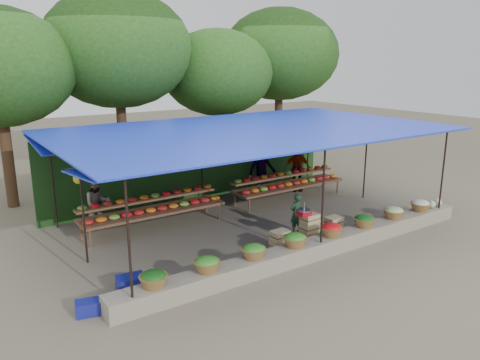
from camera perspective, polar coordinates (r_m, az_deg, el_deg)
ground at (r=13.82m, az=1.40°, el=-5.38°), size 60.00×60.00×0.00m
stone_curb at (r=11.77m, az=9.28°, el=-8.18°), size 10.60×0.55×0.40m
stall_canopy at (r=13.20m, az=1.31°, el=5.70°), size 10.80×6.60×2.82m
produce_baskets at (r=11.57m, az=8.99°, el=-6.63°), size 8.98×0.58×0.34m
netting_backdrop at (r=16.04m, az=-5.12°, el=2.04°), size 10.60×0.06×2.50m
tree_row at (r=18.50m, az=-8.54°, el=14.39°), size 16.51×5.50×7.12m
fruit_table_left at (r=13.58m, az=-10.56°, el=-3.28°), size 4.21×0.95×0.93m
fruit_table_right at (r=16.13m, az=5.89°, el=-0.25°), size 4.21×0.95×0.93m
crate_counter at (r=12.56m, az=8.35°, el=-6.12°), size 2.36×0.35×0.77m
weighing_scale at (r=12.26m, az=7.81°, el=-3.91°), size 0.35×0.35×0.37m
vendor_seated at (r=13.08m, az=6.88°, el=-4.04°), size 0.41×0.27×1.12m
customer_left at (r=13.77m, az=-16.98°, el=-2.76°), size 0.78×0.63×1.52m
customer_mid at (r=16.88m, az=2.74°, el=1.54°), size 1.22×0.76×1.82m
customer_right at (r=17.14m, az=6.97°, el=1.39°), size 1.06×0.76×1.67m
blue_crate_front at (r=9.64m, az=-18.06°, el=-14.59°), size 0.52×0.42×0.27m
blue_crate_back at (r=10.23m, az=-13.17°, el=-12.21°), size 0.62×0.49×0.34m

